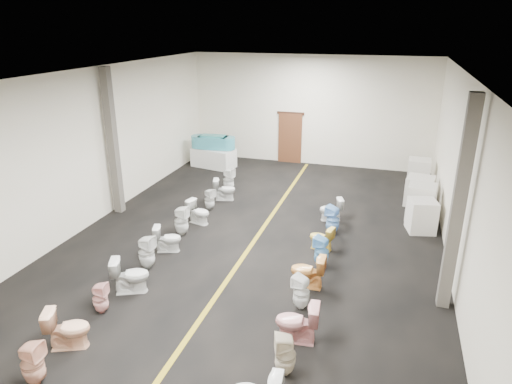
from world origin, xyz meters
TOP-DOWN VIEW (x-y plane):
  - floor at (0.00, 0.00)m, footprint 16.00×16.00m
  - ceiling at (0.00, 0.00)m, footprint 16.00×16.00m
  - wall_back at (0.00, 8.00)m, footprint 10.00×0.00m
  - wall_left at (-5.00, 0.00)m, footprint 0.00×16.00m
  - wall_right at (5.00, 0.00)m, footprint 0.00×16.00m
  - aisle_stripe at (0.00, 0.00)m, footprint 0.12×15.60m
  - back_door at (-0.80, 7.94)m, footprint 1.00×0.10m
  - door_frame at (-0.80, 7.95)m, footprint 1.15×0.08m
  - column_left at (-4.75, 1.00)m, footprint 0.25×0.25m
  - column_right at (4.75, -1.50)m, footprint 0.25×0.25m
  - display_table at (-3.67, 6.35)m, footprint 1.90×1.21m
  - bathtub at (-3.67, 6.35)m, footprint 1.86×0.72m
  - appliance_crate_a at (4.40, 2.25)m, footprint 0.88×0.88m
  - appliance_crate_b at (4.40, 3.17)m, footprint 0.89×0.89m
  - appliance_crate_c at (4.40, 4.39)m, footprint 0.97×0.97m
  - appliance_crate_d at (4.40, 6.07)m, footprint 0.79×0.79m
  - toilet_left_1 at (-1.92, -5.92)m, footprint 0.40×0.40m
  - toilet_left_2 at (-1.98, -4.97)m, footprint 0.90×0.73m
  - toilet_left_3 at (-2.06, -3.88)m, footprint 0.36×0.36m
  - toilet_left_4 at (-1.88, -3.00)m, footprint 0.93×0.75m
  - toilet_left_5 at (-2.07, -1.97)m, footprint 0.41×0.40m
  - toilet_left_6 at (-2.00, -1.01)m, footprint 0.79×0.61m
  - toilet_left_7 at (-2.09, -0.00)m, footprint 0.40×0.39m
  - toilet_left_8 at (-1.94, 0.88)m, footprint 0.78×0.55m
  - toilet_left_9 at (-2.04, 1.95)m, footprint 0.42×0.42m
  - toilet_left_10 at (-1.89, 2.91)m, footprint 0.82×0.61m
  - toilet_left_11 at (-2.05, 3.74)m, footprint 0.46×0.45m
  - toilet_right_2 at (2.01, -4.49)m, footprint 0.46×0.45m
  - toilet_right_3 at (2.01, -3.58)m, footprint 0.85×0.54m
  - toilet_right_4 at (1.88, -2.52)m, footprint 0.45×0.45m
  - toilet_right_5 at (1.85, -1.65)m, footprint 0.78×0.44m
  - toilet_right_6 at (1.99, -0.60)m, footprint 0.45×0.45m
  - toilet_right_7 at (1.84, 0.26)m, footprint 0.72×0.51m
  - toilet_right_8 at (1.99, 1.35)m, footprint 0.49×0.49m
  - toilet_right_9 at (1.81, 2.26)m, footprint 0.78×0.61m

SIDE VIEW (x-z plane):
  - floor at x=0.00m, z-range 0.00..0.00m
  - aisle_stripe at x=0.00m, z-range 0.00..0.01m
  - toilet_right_7 at x=1.84m, z-range 0.00..0.66m
  - toilet_left_3 at x=-2.06m, z-range 0.00..0.69m
  - toilet_right_9 at x=1.81m, z-range 0.00..0.70m
  - toilet_left_9 at x=-2.04m, z-range 0.00..0.71m
  - toilet_left_6 at x=-2.00m, z-range 0.00..0.72m
  - toilet_left_8 at x=-1.94m, z-range 0.00..0.72m
  - toilet_left_10 at x=-1.89m, z-range 0.00..0.75m
  - toilet_right_4 at x=1.88m, z-range 0.00..0.77m
  - display_table at x=-3.67m, z-range 0.00..0.78m
  - toilet_right_6 at x=1.99m, z-range 0.00..0.79m
  - toilet_right_2 at x=2.01m, z-range 0.00..0.79m
  - toilet_right_5 at x=1.85m, z-range 0.00..0.79m
  - toilet_left_2 at x=-1.98m, z-range 0.00..0.80m
  - toilet_left_1 at x=-1.92m, z-range 0.00..0.82m
  - toilet_left_4 at x=-1.88m, z-range 0.00..0.83m
  - toilet_right_3 at x=2.01m, z-range 0.00..0.83m
  - toilet_right_8 at x=1.99m, z-range 0.00..0.83m
  - toilet_left_11 at x=-2.05m, z-range 0.00..0.85m
  - toilet_left_5 at x=-2.07m, z-range 0.00..0.86m
  - toilet_left_7 at x=-2.09m, z-range 0.00..0.86m
  - appliance_crate_a at x=4.40m, z-range 0.00..0.94m
  - appliance_crate_c at x=4.40m, z-range 0.00..0.95m
  - appliance_crate_d at x=4.40m, z-range 0.00..1.09m
  - appliance_crate_b at x=4.40m, z-range 0.00..1.09m
  - back_door at x=-0.80m, z-range 0.00..2.10m
  - bathtub at x=-3.67m, z-range 0.79..1.34m
  - door_frame at x=-0.80m, z-range 2.07..2.17m
  - wall_back at x=0.00m, z-range -2.75..7.25m
  - wall_left at x=-5.00m, z-range -5.75..10.25m
  - wall_right at x=5.00m, z-range -5.75..10.25m
  - column_left at x=-4.75m, z-range 0.00..4.50m
  - column_right at x=4.75m, z-range 0.00..4.50m
  - ceiling at x=0.00m, z-range 4.50..4.50m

